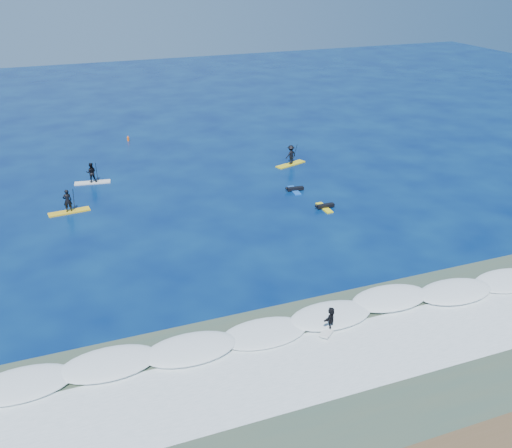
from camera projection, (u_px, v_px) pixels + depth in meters
name	position (u px, v px, depth m)	size (l,w,h in m)	color
ground	(252.00, 245.00, 39.39)	(160.00, 160.00, 0.00)	#031246
shallow_water	(353.00, 370.00, 27.57)	(90.00, 13.00, 0.01)	#3B5143
breaking_wave	(316.00, 325.00, 30.95)	(40.00, 6.00, 0.30)	white
whitewater	(343.00, 358.00, 28.41)	(34.00, 5.00, 0.02)	silver
sup_paddler_left	(68.00, 204.00, 44.17)	(3.20, 1.08, 2.21)	gold
sup_paddler_center	(92.00, 174.00, 49.87)	(3.15, 1.20, 2.15)	silver
sup_paddler_right	(291.00, 156.00, 54.20)	(3.28, 1.79, 2.24)	yellow
prone_paddler_near	(324.00, 207.00, 45.11)	(1.65, 2.09, 0.44)	yellow
prone_paddler_far	(294.00, 189.00, 48.44)	(1.64, 2.10, 0.43)	blue
wave_surfer	(331.00, 319.00, 30.09)	(1.74, 1.54, 1.32)	white
marker_buoy	(128.00, 139.00, 61.46)	(0.26, 0.26, 0.61)	#EA5A14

